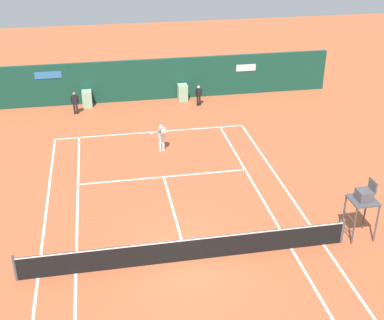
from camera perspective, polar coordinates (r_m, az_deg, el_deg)
name	(u,v)px	position (r m, az deg, el deg)	size (l,w,h in m)	color
ground_plane	(185,251)	(19.60, -0.83, -10.04)	(80.00, 80.00, 0.01)	#B25633
tennis_net	(187,249)	(18.84, -0.53, -9.85)	(12.10, 0.10, 1.07)	#4C4C51
sponsor_back_wall	(141,81)	(33.60, -5.68, 8.71)	(25.00, 1.02, 2.67)	#144233
umpire_chair	(364,199)	(20.52, 18.48, -4.16)	(1.00, 1.00, 2.46)	#47474C
player_on_baseline	(162,135)	(26.58, -3.39, 2.80)	(0.50, 0.73, 1.77)	white
ball_kid_left_post	(75,102)	(32.12, -12.85, 6.34)	(0.46, 0.19, 1.39)	black
ball_kid_right_post	(199,94)	(32.65, 0.74, 7.30)	(0.44, 0.22, 1.33)	black
tennis_ball_mid_court	(88,219)	(21.71, -11.42, -6.43)	(0.07, 0.07, 0.07)	#CCE033
tennis_ball_by_sideline	(88,153)	(27.16, -11.47, 0.78)	(0.07, 0.07, 0.07)	#CCE033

